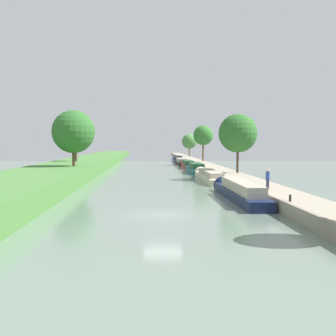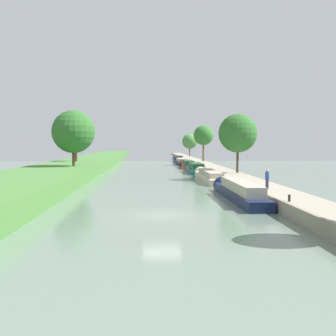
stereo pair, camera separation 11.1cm
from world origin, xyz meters
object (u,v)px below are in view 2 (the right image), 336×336
Objects in this scene: narrowboat_black at (181,162)px; narrowboat_blue at (177,159)px; narrowboat_teal at (195,168)px; mooring_bollard_far at (182,156)px; mooring_bollard_near at (289,198)px; narrowboat_red at (188,165)px; person_walking at (267,179)px; narrowboat_navy at (238,191)px; narrowboat_cream at (208,176)px.

narrowboat_black is 1.16× the size of narrowboat_blue.
mooring_bollard_far is (1.76, 47.70, 0.49)m from narrowboat_teal.
mooring_bollard_near reaches higher than narrowboat_black.
person_walking reaches higher than narrowboat_red.
narrowboat_black is (-0.20, 26.11, -0.10)m from narrowboat_teal.
mooring_bollard_near is at bearing -88.28° from narrowboat_black.
narrowboat_blue is 6.58m from mooring_bollard_far.
narrowboat_navy is 31.27m from narrowboat_teal.
narrowboat_blue is 8.44× the size of person_walking.
narrowboat_teal is at bearing -92.11° from mooring_bollard_far.
narrowboat_navy is 9.19× the size of person_walking.
narrowboat_blue is at bearing 90.04° from narrowboat_navy.
narrowboat_blue is 31.13× the size of mooring_bollard_far.
narrowboat_black is (-0.32, 39.98, -0.04)m from narrowboat_cream.
mooring_bollard_near is 86.96m from mooring_bollard_far.
narrowboat_navy reaches higher than narrowboat_red.
narrowboat_navy is at bearing -90.04° from narrowboat_cream.
mooring_bollard_near is (1.65, -25.39, 0.55)m from narrowboat_cream.
person_walking is at bearing -88.17° from narrowboat_blue.
narrowboat_blue is at bearing -105.05° from mooring_bollard_far.
mooring_bollard_far is at bearing 90.00° from mooring_bollard_near.
narrowboat_red is (-0.05, 11.64, -0.04)m from narrowboat_teal.
narrowboat_cream is at bearing -91.53° from mooring_bollard_far.
narrowboat_cream is 25.51m from narrowboat_red.
narrowboat_blue is (0.06, 41.37, -0.06)m from narrowboat_teal.
person_walking is at bearing -87.43° from narrowboat_black.
narrowboat_black is at bearing 90.44° from narrowboat_teal.
narrowboat_cream is 55.23m from narrowboat_blue.
mooring_bollard_near is at bearing -78.29° from narrowboat_navy.
narrowboat_black is 58.10m from person_walking.
narrowboat_navy reaches higher than mooring_bollard_near.
narrowboat_cream is 1.16× the size of narrowboat_blue.
narrowboat_navy is 57.38m from narrowboat_black.
narrowboat_cream is at bearing -89.63° from narrowboat_red.
narrowboat_navy is 78.99m from mooring_bollard_far.
narrowboat_blue is at bearing 89.02° from narrowboat_black.
narrowboat_teal reaches higher than narrowboat_black.
mooring_bollard_near reaches higher than narrowboat_cream.
narrowboat_cream is 35.96× the size of mooring_bollard_near.
narrowboat_cream is at bearing -89.52° from narrowboat_teal.
mooring_bollard_near is at bearing -88.79° from narrowboat_blue.
narrowboat_blue is (-0.06, 55.23, 0.01)m from narrowboat_cream.
person_walking is 79.62m from mooring_bollard_far.
narrowboat_red is 43.64m from person_walking.
narrowboat_navy is 72.64m from narrowboat_blue.
narrowboat_blue is 80.65m from mooring_bollard_near.
narrowboat_red reaches higher than mooring_bollard_far.
person_walking is at bearing -89.54° from mooring_bollard_far.
mooring_bollard_near is at bearing -94.97° from person_walking.
narrowboat_navy is 0.94× the size of narrowboat_black.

